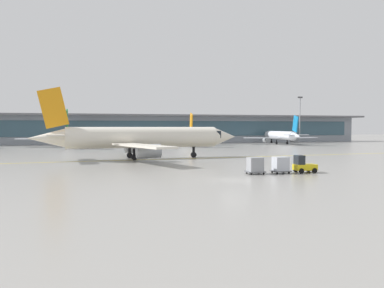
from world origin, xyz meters
name	(u,v)px	position (x,y,z in m)	size (l,w,h in m)	color
ground_plane	(233,180)	(0.00, 0.00, 0.00)	(400.00, 400.00, 0.00)	gray
taxiway_centreline_stripe	(146,160)	(-5.54, 26.54, 0.00)	(110.00, 0.36, 0.01)	yellow
terminal_concourse	(137,129)	(0.00, 91.14, 4.92)	(166.95, 11.00, 9.60)	#8C939E
gate_airplane_1	(70,136)	(-20.57, 74.25, 3.00)	(28.07, 30.11, 10.00)	silver
gate_airplane_2	(185,136)	(12.20, 73.24, 2.79)	(26.06, 28.11, 9.31)	white
gate_airplane_3	(280,136)	(43.82, 74.05, 2.67)	(25.00, 26.93, 8.92)	silver
taxiing_regional_jet	(141,138)	(-6.00, 28.50, 3.56)	(35.83, 33.23, 11.86)	silver
baggage_tug	(303,165)	(10.46, 4.03, 0.89)	(2.64, 1.68, 2.10)	yellow
cargo_dolly_lead	(280,164)	(7.50, 4.10, 1.05)	(2.14, 1.65, 1.94)	#595B60
cargo_dolly_trailing	(255,165)	(4.32, 4.19, 1.05)	(2.14, 1.65, 1.94)	#595B60
apron_light_mast_1	(300,118)	(55.38, 82.06, 8.70)	(1.80, 0.36, 16.00)	gray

